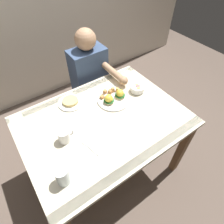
{
  "coord_description": "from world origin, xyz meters",
  "views": [
    {
      "loc": [
        -0.48,
        -0.78,
        1.8
      ],
      "look_at": [
        0.07,
        0.0,
        0.78
      ],
      "focal_mm": 30.22,
      "sensor_mm": 36.0,
      "label": 1
    }
  ],
  "objects_px": {
    "side_plate": "(71,102)",
    "diner_person": "(91,78)",
    "coffee_mug": "(64,135)",
    "water_glass_near": "(63,176)",
    "fruit_bowl": "(137,89)",
    "fork": "(89,147)",
    "dining_table": "(104,129)",
    "eggs_benedict_plate": "(114,98)"
  },
  "relations": [
    {
      "from": "fork",
      "to": "water_glass_near",
      "type": "distance_m",
      "value": 0.26
    },
    {
      "from": "fork",
      "to": "fruit_bowl",
      "type": "bearing_deg",
      "value": 21.47
    },
    {
      "from": "fruit_bowl",
      "to": "water_glass_near",
      "type": "bearing_deg",
      "value": -157.2
    },
    {
      "from": "dining_table",
      "to": "coffee_mug",
      "type": "distance_m",
      "value": 0.35
    },
    {
      "from": "eggs_benedict_plate",
      "to": "side_plate",
      "type": "bearing_deg",
      "value": 150.59
    },
    {
      "from": "eggs_benedict_plate",
      "to": "fruit_bowl",
      "type": "distance_m",
      "value": 0.23
    },
    {
      "from": "fruit_bowl",
      "to": "eggs_benedict_plate",
      "type": "bearing_deg",
      "value": 173.58
    },
    {
      "from": "eggs_benedict_plate",
      "to": "fork",
      "type": "height_order",
      "value": "eggs_benedict_plate"
    },
    {
      "from": "side_plate",
      "to": "water_glass_near",
      "type": "bearing_deg",
      "value": -119.82
    },
    {
      "from": "water_glass_near",
      "to": "diner_person",
      "type": "bearing_deg",
      "value": 51.46
    },
    {
      "from": "dining_table",
      "to": "side_plate",
      "type": "distance_m",
      "value": 0.35
    },
    {
      "from": "eggs_benedict_plate",
      "to": "coffee_mug",
      "type": "relative_size",
      "value": 2.43
    },
    {
      "from": "coffee_mug",
      "to": "side_plate",
      "type": "bearing_deg",
      "value": 57.35
    },
    {
      "from": "fork",
      "to": "diner_person",
      "type": "xyz_separation_m",
      "value": [
        0.45,
        0.74,
        -0.09
      ]
    },
    {
      "from": "side_plate",
      "to": "diner_person",
      "type": "distance_m",
      "value": 0.48
    },
    {
      "from": "water_glass_near",
      "to": "coffee_mug",
      "type": "bearing_deg",
      "value": 63.65
    },
    {
      "from": "dining_table",
      "to": "water_glass_near",
      "type": "bearing_deg",
      "value": -150.07
    },
    {
      "from": "water_glass_near",
      "to": "side_plate",
      "type": "relative_size",
      "value": 0.64
    },
    {
      "from": "fork",
      "to": "coffee_mug",
      "type": "bearing_deg",
      "value": 125.13
    },
    {
      "from": "eggs_benedict_plate",
      "to": "diner_person",
      "type": "distance_m",
      "value": 0.49
    },
    {
      "from": "side_plate",
      "to": "diner_person",
      "type": "bearing_deg",
      "value": 39.52
    },
    {
      "from": "eggs_benedict_plate",
      "to": "coffee_mug",
      "type": "bearing_deg",
      "value": -165.63
    },
    {
      "from": "dining_table",
      "to": "water_glass_near",
      "type": "xyz_separation_m",
      "value": [
        -0.44,
        -0.25,
        0.16
      ]
    },
    {
      "from": "coffee_mug",
      "to": "fork",
      "type": "xyz_separation_m",
      "value": [
        0.1,
        -0.14,
        -0.05
      ]
    },
    {
      "from": "coffee_mug",
      "to": "water_glass_near",
      "type": "height_order",
      "value": "water_glass_near"
    },
    {
      "from": "side_plate",
      "to": "diner_person",
      "type": "relative_size",
      "value": 0.18
    },
    {
      "from": "coffee_mug",
      "to": "side_plate",
      "type": "height_order",
      "value": "coffee_mug"
    },
    {
      "from": "eggs_benedict_plate",
      "to": "diner_person",
      "type": "xyz_separation_m",
      "value": [
        0.06,
        0.47,
        -0.11
      ]
    },
    {
      "from": "dining_table",
      "to": "coffee_mug",
      "type": "relative_size",
      "value": 10.81
    },
    {
      "from": "fork",
      "to": "dining_table",
      "type": "bearing_deg",
      "value": 33.61
    },
    {
      "from": "water_glass_near",
      "to": "diner_person",
      "type": "height_order",
      "value": "diner_person"
    },
    {
      "from": "side_plate",
      "to": "fruit_bowl",
      "type": "bearing_deg",
      "value": -20.25
    },
    {
      "from": "dining_table",
      "to": "water_glass_near",
      "type": "height_order",
      "value": "water_glass_near"
    },
    {
      "from": "fruit_bowl",
      "to": "fork",
      "type": "height_order",
      "value": "fruit_bowl"
    },
    {
      "from": "eggs_benedict_plate",
      "to": "fork",
      "type": "bearing_deg",
      "value": -145.38
    },
    {
      "from": "side_plate",
      "to": "diner_person",
      "type": "height_order",
      "value": "diner_person"
    },
    {
      "from": "fruit_bowl",
      "to": "coffee_mug",
      "type": "bearing_deg",
      "value": -172.09
    },
    {
      "from": "diner_person",
      "to": "eggs_benedict_plate",
      "type": "bearing_deg",
      "value": -97.08
    },
    {
      "from": "fruit_bowl",
      "to": "side_plate",
      "type": "distance_m",
      "value": 0.57
    },
    {
      "from": "side_plate",
      "to": "coffee_mug",
      "type": "bearing_deg",
      "value": -122.65
    },
    {
      "from": "coffee_mug",
      "to": "water_glass_near",
      "type": "bearing_deg",
      "value": -116.35
    },
    {
      "from": "dining_table",
      "to": "side_plate",
      "type": "xyz_separation_m",
      "value": [
        -0.12,
        0.3,
        0.12
      ]
    }
  ]
}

